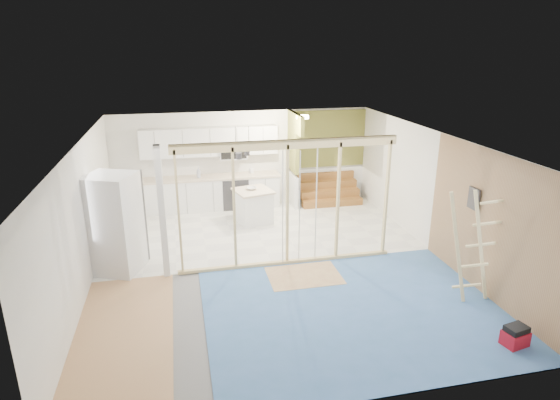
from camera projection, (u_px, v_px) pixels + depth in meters
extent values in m
cube|color=slate|center=(273.00, 265.00, 9.55)|extent=(7.00, 8.00, 0.01)
cube|color=white|center=(272.00, 140.00, 8.72)|extent=(7.00, 8.00, 0.01)
cube|color=white|center=(243.00, 159.00, 12.84)|extent=(7.00, 0.01, 2.60)
cube|color=white|center=(341.00, 316.00, 5.44)|extent=(7.00, 0.01, 2.60)
cube|color=white|center=(82.00, 219.00, 8.42)|extent=(0.01, 8.00, 2.60)
cube|color=white|center=(435.00, 194.00, 9.85)|extent=(0.01, 8.00, 2.60)
cube|color=silver|center=(256.00, 229.00, 11.40)|extent=(7.00, 4.00, 0.02)
cube|color=#4B75B6|center=(354.00, 311.00, 7.90)|extent=(5.00, 4.00, 0.02)
cube|color=tan|center=(123.00, 340.00, 7.14)|extent=(1.50, 4.00, 0.02)
cube|color=tan|center=(304.00, 276.00, 9.09)|extent=(1.40, 1.00, 0.01)
cube|color=#CABC7B|center=(288.00, 144.00, 8.82)|extent=(4.40, 0.09, 0.18)
cube|color=#CABC7B|center=(287.00, 262.00, 9.60)|extent=(4.40, 0.09, 0.06)
cube|color=silver|center=(162.00, 213.00, 8.71)|extent=(0.12, 0.14, 2.60)
cube|color=#CABC7B|center=(179.00, 212.00, 8.77)|extent=(0.04, 0.09, 2.40)
cube|color=#CABC7B|center=(234.00, 208.00, 8.98)|extent=(0.04, 0.09, 2.40)
cube|color=#CABC7B|center=(287.00, 204.00, 9.20)|extent=(0.05, 0.09, 2.40)
cube|color=#CABC7B|center=(338.00, 201.00, 9.41)|extent=(0.04, 0.09, 2.40)
cube|color=#CABC7B|center=(386.00, 197.00, 9.63)|extent=(0.04, 0.09, 2.40)
cylinder|color=silver|center=(283.00, 209.00, 9.18)|extent=(0.02, 0.02, 2.35)
cylinder|color=silver|center=(316.00, 206.00, 9.37)|extent=(0.02, 0.02, 2.35)
cylinder|color=silver|center=(300.00, 207.00, 9.28)|extent=(0.02, 0.02, 2.35)
cube|color=white|center=(213.00, 194.00, 12.65)|extent=(3.60, 0.60, 0.88)
cube|color=beige|center=(212.00, 177.00, 12.50)|extent=(3.66, 0.64, 0.05)
cube|color=white|center=(120.00, 214.00, 11.16)|extent=(0.60, 1.60, 0.88)
cube|color=beige|center=(117.00, 195.00, 11.01)|extent=(0.64, 1.64, 0.05)
cube|color=white|center=(210.00, 141.00, 12.31)|extent=(3.60, 0.34, 0.75)
cube|color=silver|center=(233.00, 152.00, 12.49)|extent=(0.72, 0.38, 0.36)
cube|color=black|center=(234.00, 153.00, 12.32)|extent=(0.68, 0.02, 0.30)
cube|color=olive|center=(293.00, 142.00, 12.53)|extent=(0.10, 0.90, 1.60)
cube|color=white|center=(293.00, 190.00, 12.96)|extent=(0.10, 0.90, 0.90)
cube|color=olive|center=(300.00, 126.00, 11.71)|extent=(0.10, 0.50, 0.50)
cube|color=olive|center=(327.00, 139.00, 13.16)|extent=(2.20, 0.04, 1.60)
cube|color=white|center=(326.00, 183.00, 13.57)|extent=(2.20, 0.04, 0.90)
cube|color=brown|center=(332.00, 203.00, 12.96)|extent=(1.70, 0.26, 0.20)
cube|color=brown|center=(330.00, 193.00, 13.14)|extent=(1.70, 0.26, 0.20)
cube|color=brown|center=(327.00, 184.00, 13.32)|extent=(1.70, 0.26, 0.20)
cube|color=brown|center=(324.00, 175.00, 13.49)|extent=(1.70, 0.26, 0.20)
torus|color=black|center=(242.00, 148.00, 10.59)|extent=(0.52, 0.52, 0.02)
cylinder|color=black|center=(236.00, 138.00, 10.48)|extent=(0.01, 0.01, 0.50)
cylinder|color=black|center=(249.00, 137.00, 10.55)|extent=(0.01, 0.01, 0.50)
cylinder|color=#3B3B40|center=(239.00, 156.00, 10.53)|extent=(0.14, 0.14, 0.14)
cylinder|color=#3B3B40|center=(247.00, 153.00, 10.75)|extent=(0.12, 0.12, 0.12)
cube|color=#9E8056|center=(495.00, 229.00, 8.00)|extent=(0.02, 4.00, 2.60)
cube|color=#3B3B40|center=(474.00, 199.00, 8.43)|extent=(0.04, 0.30, 0.40)
cylinder|color=#FFEABF|center=(303.00, 117.00, 11.80)|extent=(0.32, 0.32, 0.08)
cube|color=silver|center=(114.00, 224.00, 9.03)|extent=(1.11, 1.09, 1.98)
cube|color=#3B3B40|center=(137.00, 222.00, 9.12)|extent=(0.32, 0.74, 1.94)
cube|color=white|center=(253.00, 207.00, 11.75)|extent=(0.94, 0.94, 0.79)
cube|color=beige|center=(253.00, 191.00, 11.61)|extent=(1.06, 1.06, 0.05)
imported|color=beige|center=(251.00, 188.00, 11.63)|extent=(0.29, 0.29, 0.06)
imported|color=#9DA0AF|center=(198.00, 172.00, 12.32)|extent=(0.13, 0.13, 0.30)
imported|color=white|center=(251.00, 170.00, 12.76)|extent=(0.12, 0.12, 0.20)
cube|color=maroon|center=(515.00, 339.00, 6.98)|extent=(0.40, 0.33, 0.25)
cube|color=black|center=(517.00, 329.00, 6.93)|extent=(0.36, 0.29, 0.09)
cube|color=beige|center=(457.00, 248.00, 7.90)|extent=(0.46, 0.22, 2.00)
cube|color=beige|center=(481.00, 246.00, 7.99)|extent=(0.46, 0.22, 2.00)
cube|color=beige|center=(466.00, 286.00, 8.20)|extent=(0.46, 0.22, 0.13)
cube|color=beige|center=(473.00, 265.00, 8.09)|extent=(0.46, 0.22, 0.13)
cube|color=beige|center=(481.00, 245.00, 7.98)|extent=(0.46, 0.22, 0.13)
cube|color=beige|center=(488.00, 223.00, 7.88)|extent=(0.46, 0.22, 0.13)
cube|color=beige|center=(495.00, 201.00, 7.77)|extent=(0.46, 0.22, 0.13)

